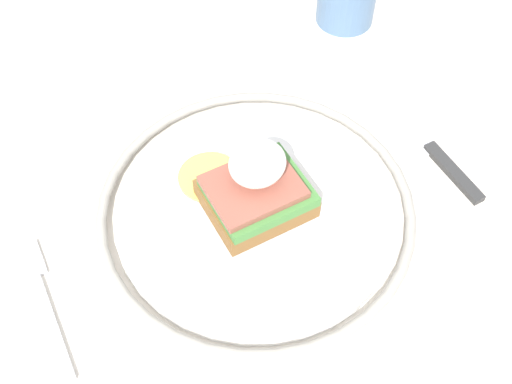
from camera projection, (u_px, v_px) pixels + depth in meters
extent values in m
cube|color=beige|center=(296.00, 235.00, 0.60)|extent=(1.03, 0.82, 0.03)
cylinder|color=beige|center=(398.00, 102.00, 1.20)|extent=(0.06, 0.06, 0.71)
cylinder|color=white|center=(256.00, 211.00, 0.59)|extent=(0.26, 0.26, 0.01)
torus|color=gray|center=(256.00, 208.00, 0.58)|extent=(0.29, 0.29, 0.01)
cube|color=brown|center=(256.00, 198.00, 0.57)|extent=(0.09, 0.08, 0.02)
cube|color=#427A38|center=(258.00, 191.00, 0.56)|extent=(0.08, 0.07, 0.01)
cube|color=brown|center=(253.00, 187.00, 0.55)|extent=(0.08, 0.06, 0.01)
ellipsoid|color=white|center=(257.00, 163.00, 0.53)|extent=(0.05, 0.05, 0.04)
cylinder|color=#E5C656|center=(209.00, 177.00, 0.60)|extent=(0.06, 0.06, 0.00)
cube|color=silver|center=(52.00, 326.00, 0.52)|extent=(0.01, 0.10, 0.00)
cube|color=silver|center=(30.00, 261.00, 0.56)|extent=(0.02, 0.04, 0.00)
cube|color=#2D2D2D|center=(454.00, 172.00, 0.61)|extent=(0.01, 0.08, 0.01)
cube|color=silver|center=(400.00, 116.00, 0.66)|extent=(0.02, 0.11, 0.00)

